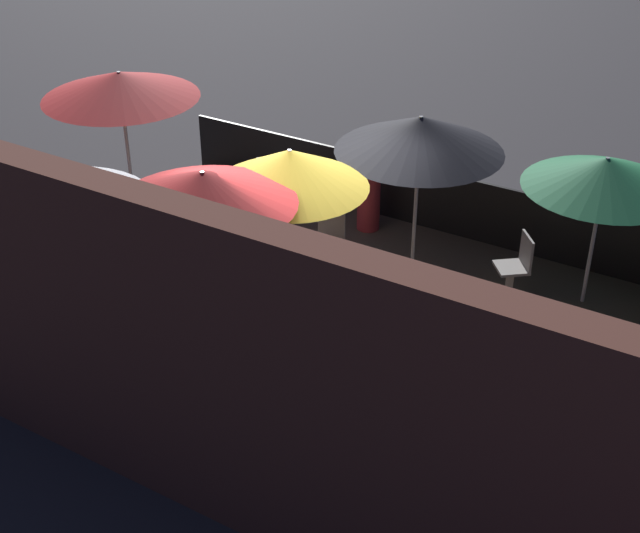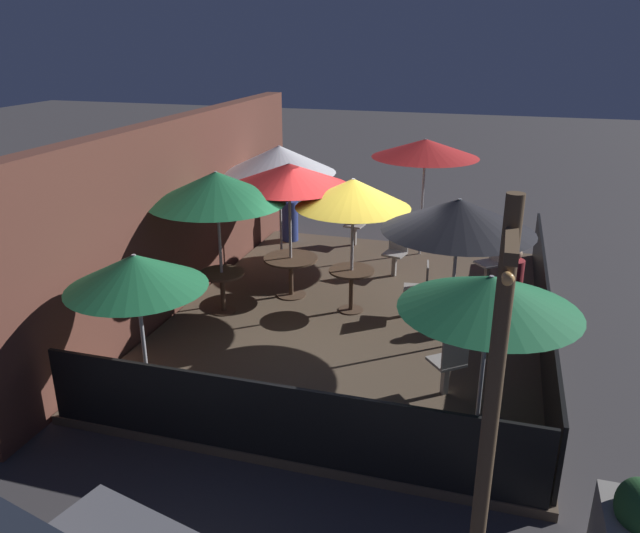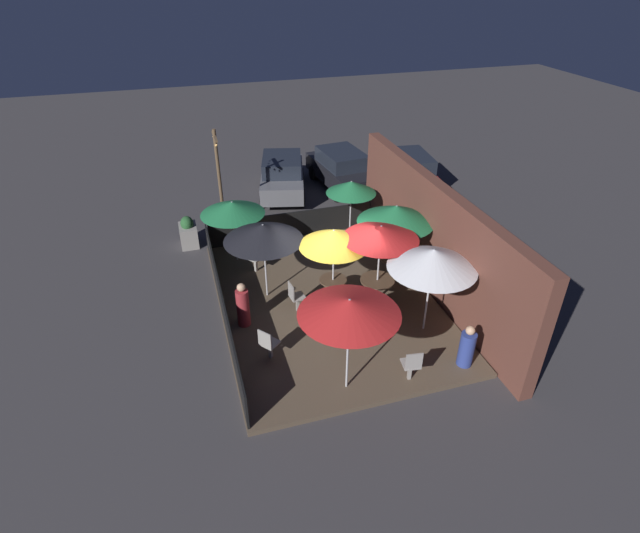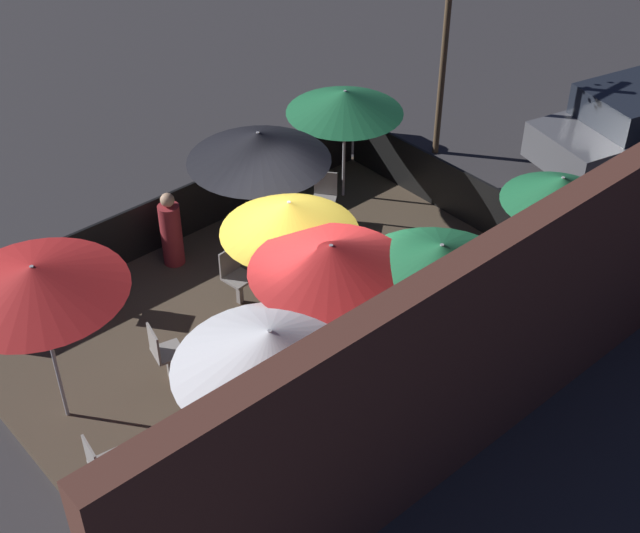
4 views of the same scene
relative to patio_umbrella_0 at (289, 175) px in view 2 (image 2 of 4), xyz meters
The scene contains 24 objects.
ground_plane 2.77m from the patio_umbrella_0, 107.96° to the right, with size 60.00×60.00×0.00m, color #383538.
patio_deck 2.72m from the patio_umbrella_0, 107.96° to the right, with size 8.16×6.05×0.12m.
building_wall 2.06m from the patio_umbrella_0, 103.23° to the left, with size 9.76×0.36×3.32m.
fence_front 4.71m from the patio_umbrella_0, 95.82° to the right, with size 7.96×0.05×0.95m.
fence_side_left 5.01m from the patio_umbrella_0, 163.03° to the right, with size 0.05×5.85×0.95m.
patio_umbrella_0 is the anchor object (origin of this frame).
patio_umbrella_1 1.35m from the patio_umbrella_0, 138.40° to the left, with size 2.25×2.25×2.46m.
patio_umbrella_2 1.27m from the patio_umbrella_0, 105.60° to the right, with size 1.91×1.91×2.33m.
patio_umbrella_3 4.94m from the patio_umbrella_0, 134.66° to the right, with size 2.02×2.02×2.08m.
patio_umbrella_4 4.01m from the patio_umbrella_0, behind, with size 1.71×1.71×2.08m.
patio_umbrella_5 1.72m from the patio_umbrella_0, 25.54° to the left, with size 2.25×2.25×2.46m.
patio_umbrella_6 3.21m from the patio_umbrella_0, 111.90° to the right, with size 2.22×2.22×2.33m.
patio_umbrella_7 3.54m from the patio_umbrella_0, 33.40° to the right, with size 2.22×2.22×2.49m.
dining_table_0 1.66m from the patio_umbrella_0, ahead, with size 0.98×0.98×0.74m.
dining_table_1 2.15m from the patio_umbrella_0, 138.40° to the left, with size 0.77×0.77×0.73m.
dining_table_2 2.08m from the patio_umbrella_0, 105.60° to the right, with size 0.78×0.78×0.76m.
patio_chair_0 3.68m from the patio_umbrella_0, ahead, with size 0.45×0.45×0.93m.
patio_chair_1 4.41m from the patio_umbrella_0, 130.51° to the right, with size 0.56×0.56×0.94m.
patio_chair_2 2.94m from the patio_umbrella_0, 94.64° to the right, with size 0.45×0.45×0.94m.
patio_chair_3 4.18m from the patio_umbrella_0, 66.56° to the right, with size 0.56×0.56×0.91m.
patio_chair_4 2.87m from the patio_umbrella_0, 46.50° to the right, with size 0.48×0.48×0.92m.
patron_0 3.69m from the patio_umbrella_0, 19.24° to the left, with size 0.50×0.50×1.16m.
patron_1 4.18m from the patio_umbrella_0, 90.39° to the right, with size 0.49×0.49×1.32m.
light_post 7.02m from the patio_umbrella_0, 149.21° to the right, with size 1.10×0.12×3.73m.
Camera 2 is at (-9.55, -2.12, 4.66)m, focal length 35.00 mm.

